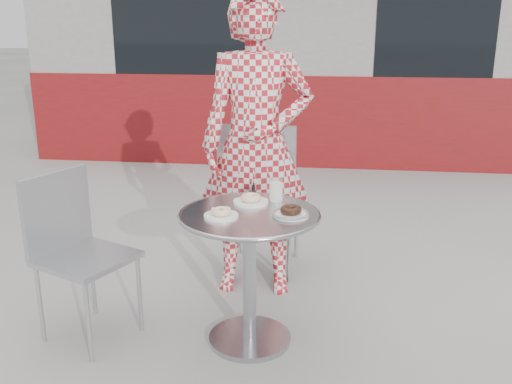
# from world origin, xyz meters

# --- Properties ---
(ground) EXTENTS (60.00, 60.00, 0.00)m
(ground) POSITION_xyz_m (0.00, 0.00, 0.00)
(ground) COLOR #A8A5A0
(ground) RESTS_ON ground
(storefront) EXTENTS (6.02, 4.55, 3.00)m
(storefront) POSITION_xyz_m (-0.00, 5.56, 1.49)
(storefront) COLOR gray
(storefront) RESTS_ON ground
(bistro_table) EXTENTS (0.68, 0.68, 0.69)m
(bistro_table) POSITION_xyz_m (-0.00, -0.03, 0.52)
(bistro_table) COLOR #B7B8BC
(bistro_table) RESTS_ON ground
(chair_far) EXTENTS (0.49, 0.50, 0.99)m
(chair_far) POSITION_xyz_m (-0.05, 0.87, 0.30)
(chair_far) COLOR #ACAEB4
(chair_far) RESTS_ON ground
(chair_left) EXTENTS (0.54, 0.53, 0.85)m
(chair_left) POSITION_xyz_m (-0.82, -0.08, 0.26)
(chair_left) COLOR #ACAEB4
(chair_left) RESTS_ON ground
(seated_person) EXTENTS (0.67, 0.46, 1.75)m
(seated_person) POSITION_xyz_m (-0.05, 0.60, 0.88)
(seated_person) COLOR #A61922
(seated_person) RESTS_ON ground
(plate_far) EXTENTS (0.18, 0.18, 0.05)m
(plate_far) POSITION_xyz_m (-0.02, 0.12, 0.71)
(plate_far) COLOR white
(plate_far) RESTS_ON bistro_table
(plate_near) EXTENTS (0.16, 0.16, 0.04)m
(plate_near) POSITION_xyz_m (-0.13, -0.10, 0.71)
(plate_near) COLOR white
(plate_near) RESTS_ON bistro_table
(plate_checker) EXTENTS (0.18, 0.18, 0.05)m
(plate_checker) POSITION_xyz_m (0.19, -0.05, 0.70)
(plate_checker) COLOR white
(plate_checker) RESTS_ON bistro_table
(milk_cup) EXTENTS (0.07, 0.07, 0.12)m
(milk_cup) POSITION_xyz_m (0.10, 0.17, 0.74)
(milk_cup) COLOR white
(milk_cup) RESTS_ON bistro_table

